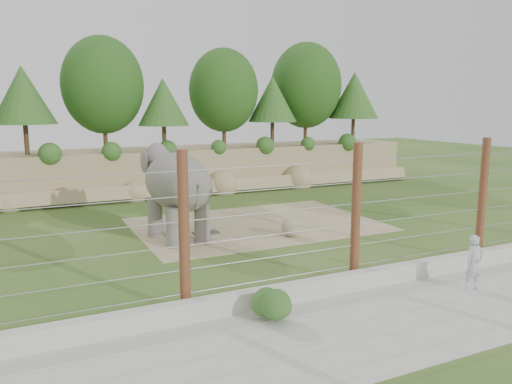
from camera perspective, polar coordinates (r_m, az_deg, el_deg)
name	(u,v)px	position (r m, az deg, el deg)	size (l,w,h in m)	color
ground	(279,243)	(18.43, 2.69, -5.88)	(90.00, 90.00, 0.00)	#2D581C
back_embankment	(187,123)	(29.70, -7.95, 7.81)	(30.00, 5.52, 8.77)	#9E8E61
dirt_patch	(256,224)	(21.23, 0.06, -3.71)	(10.00, 7.00, 0.02)	tan
drain_grate	(206,233)	(19.84, -5.72, -4.66)	(1.00, 0.60, 0.03)	#262628
elephant	(177,195)	(18.80, -8.98, -0.30)	(1.82, 4.24, 3.43)	#68635D
stone_ball	(290,227)	(19.24, 3.93, -4.02)	(0.73, 0.73, 0.73)	gray
retaining_wall	(365,279)	(14.35, 12.31, -9.70)	(26.00, 0.35, 0.50)	#ABAA9E
walkway	(416,314)	(13.03, 17.79, -13.18)	(26.00, 4.00, 0.01)	#ABAA9E
barrier_fence	(356,214)	(14.25, 11.34, -2.48)	(20.26, 0.26, 4.00)	#5E2D1D
walkway_shrub	(271,305)	(11.96, 1.69, -12.75)	(0.79, 0.79, 0.79)	#295B21
zookeeper	(474,263)	(14.91, 23.68, -7.43)	(0.56, 0.37, 1.54)	#B5BCC0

